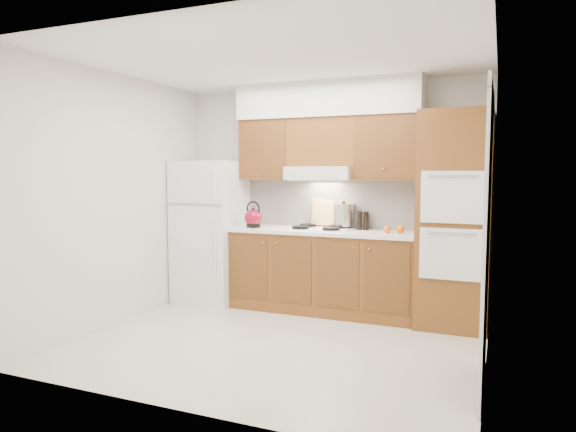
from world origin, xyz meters
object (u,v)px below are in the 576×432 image
(kettle, at_px, (253,218))
(stock_pot, at_px, (343,215))
(fridge, at_px, (211,231))
(oven_cabinet, at_px, (454,220))

(kettle, height_order, stock_pot, stock_pot)
(kettle, bearing_deg, stock_pot, 4.38)
(fridge, height_order, oven_cabinet, oven_cabinet)
(oven_cabinet, relative_size, stock_pot, 8.87)
(oven_cabinet, bearing_deg, stock_pot, 170.07)
(fridge, bearing_deg, kettle, -5.32)
(fridge, relative_size, kettle, 8.39)
(oven_cabinet, height_order, kettle, oven_cabinet)
(oven_cabinet, height_order, stock_pot, oven_cabinet)
(oven_cabinet, bearing_deg, fridge, -179.30)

